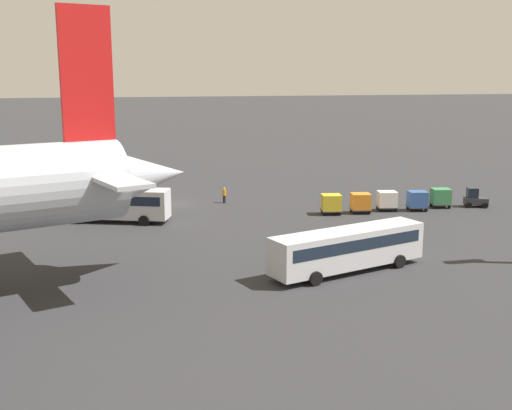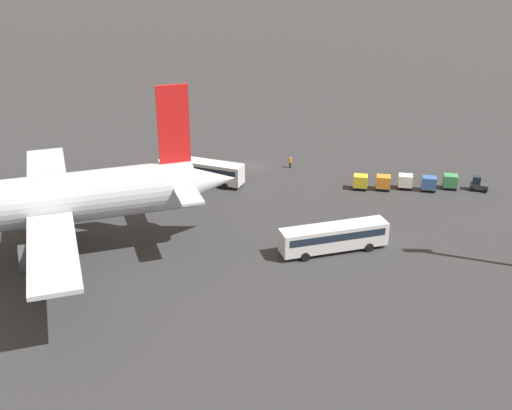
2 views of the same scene
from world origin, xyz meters
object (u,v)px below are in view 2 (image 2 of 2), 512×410
(shuttle_bus_far, at_px, (334,236))
(cargo_cart_green, at_px, (450,181))
(cargo_cart_yellow, at_px, (360,181))
(baggage_tug, at_px, (478,184))
(cargo_cart_white, at_px, (405,181))
(cargo_cart_orange, at_px, (383,182))
(airplane, at_px, (36,203))
(worker_person, at_px, (290,162))
(shuttle_bus_near, at_px, (207,170))
(cargo_cart_blue, at_px, (429,183))

(shuttle_bus_far, relative_size, cargo_cart_green, 5.66)
(cargo_cart_yellow, bearing_deg, baggage_tug, -179.14)
(cargo_cart_white, xyz_separation_m, cargo_cart_orange, (3.13, 0.52, 0.00))
(shuttle_bus_far, relative_size, baggage_tug, 4.71)
(airplane, relative_size, shuttle_bus_far, 3.44)
(baggage_tug, xyz_separation_m, cargo_cart_white, (10.04, -0.17, 0.25))
(airplane, height_order, cargo_cart_green, airplane)
(worker_person, relative_size, cargo_cart_green, 0.78)
(shuttle_bus_near, height_order, baggage_tug, shuttle_bus_near)
(cargo_cart_green, height_order, cargo_cart_white, same)
(cargo_cart_white, bearing_deg, airplane, 27.27)
(baggage_tug, xyz_separation_m, cargo_cart_yellow, (16.31, 0.25, 0.25))
(cargo_cart_blue, xyz_separation_m, cargo_cart_yellow, (9.40, -0.21, 0.00))
(baggage_tug, relative_size, cargo_cart_blue, 1.20)
(shuttle_bus_near, bearing_deg, cargo_cart_yellow, -164.90)
(cargo_cart_orange, bearing_deg, cargo_cart_green, -175.20)
(cargo_cart_blue, distance_m, cargo_cart_orange, 6.27)
(cargo_cart_yellow, bearing_deg, cargo_cart_white, -176.17)
(airplane, height_order, cargo_cart_white, airplane)
(cargo_cart_green, bearing_deg, worker_person, -18.35)
(shuttle_bus_near, height_order, cargo_cart_white, shuttle_bus_near)
(cargo_cart_orange, bearing_deg, baggage_tug, -178.48)
(worker_person, xyz_separation_m, cargo_cart_blue, (-19.11, 8.27, 0.32))
(shuttle_bus_near, bearing_deg, baggage_tug, -162.95)
(worker_person, relative_size, cargo_cart_white, 0.78)
(cargo_cart_green, height_order, cargo_cart_orange, same)
(airplane, bearing_deg, shuttle_bus_far, 165.88)
(baggage_tug, distance_m, cargo_cart_white, 10.04)
(baggage_tug, relative_size, cargo_cart_green, 1.20)
(shuttle_bus_near, height_order, worker_person, shuttle_bus_near)
(cargo_cart_white, height_order, cargo_cart_yellow, same)
(shuttle_bus_near, distance_m, cargo_cart_yellow, 21.70)
(worker_person, xyz_separation_m, cargo_cart_orange, (-12.84, 8.17, 0.32))
(shuttle_bus_far, distance_m, baggage_tug, 28.34)
(cargo_cart_orange, distance_m, cargo_cart_yellow, 3.14)
(airplane, relative_size, cargo_cart_blue, 19.45)
(shuttle_bus_far, height_order, cargo_cart_blue, shuttle_bus_far)
(airplane, bearing_deg, cargo_cart_white, -173.14)
(shuttle_bus_near, xyz_separation_m, cargo_cart_white, (-27.91, 0.97, -0.74))
(cargo_cart_green, bearing_deg, shuttle_bus_far, 47.44)
(shuttle_bus_far, xyz_separation_m, worker_person, (4.71, -26.48, -1.02))
(cargo_cart_white, distance_m, cargo_cart_yellow, 6.28)
(shuttle_bus_far, distance_m, cargo_cart_white, 21.96)
(cargo_cart_orange, bearing_deg, shuttle_bus_far, 66.04)
(shuttle_bus_far, relative_size, cargo_cart_blue, 5.66)
(baggage_tug, distance_m, cargo_cart_yellow, 16.31)
(shuttle_bus_far, relative_size, cargo_cart_orange, 5.66)
(cargo_cart_white, bearing_deg, shuttle_bus_near, -2.00)
(worker_person, distance_m, cargo_cart_white, 17.71)
(airplane, xyz_separation_m, shuttle_bus_near, (-15.49, -23.34, -5.06))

